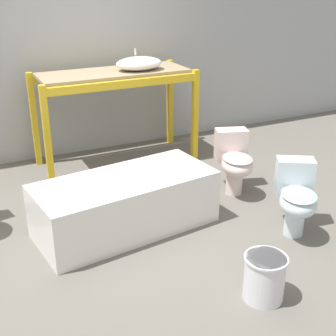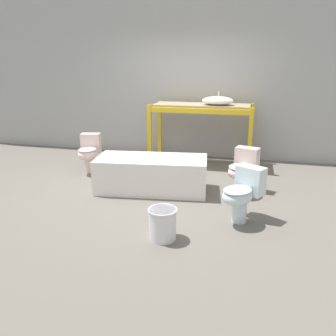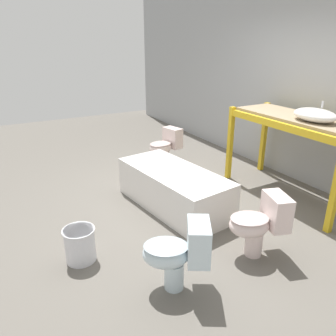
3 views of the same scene
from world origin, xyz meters
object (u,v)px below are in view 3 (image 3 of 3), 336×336
at_px(toilet_far, 165,146).
at_px(toilet_near, 259,222).
at_px(toilet_extra, 178,252).
at_px(bathtub_main, 174,186).
at_px(sink_basin, 315,115).
at_px(bucket_white, 80,244).

bearing_deg(toilet_far, toilet_near, -21.11).
bearing_deg(toilet_extra, bathtub_main, -178.03).
height_order(sink_basin, toilet_extra, sink_basin).
distance_m(toilet_near, toilet_far, 2.71).
bearing_deg(toilet_far, bathtub_main, -37.19).
bearing_deg(sink_basin, toilet_far, -156.66).
relative_size(toilet_near, toilet_far, 1.00).
bearing_deg(bathtub_main, sink_basin, 55.29).
relative_size(toilet_near, toilet_extra, 0.99).
height_order(bathtub_main, toilet_far, toilet_far).
xyz_separation_m(toilet_near, toilet_extra, (0.03, -0.96, 0.00)).
bearing_deg(toilet_extra, toilet_near, 122.21).
bearing_deg(toilet_far, sink_basin, 10.52).
height_order(toilet_near, toilet_extra, same).
relative_size(sink_basin, toilet_extra, 0.85).
xyz_separation_m(toilet_near, bucket_white, (-0.79, -1.62, -0.19)).
height_order(toilet_extra, bucket_white, toilet_extra).
relative_size(toilet_near, bucket_white, 1.87).
distance_m(sink_basin, toilet_near, 1.66).
bearing_deg(toilet_far, toilet_extra, -39.37).
height_order(toilet_near, toilet_far, same).
relative_size(toilet_far, bucket_white, 1.87).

